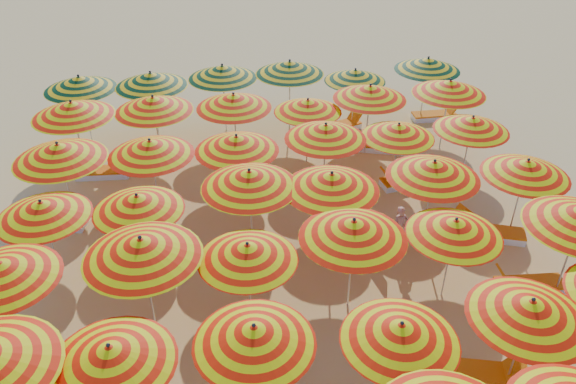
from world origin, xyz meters
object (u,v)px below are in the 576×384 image
object	(u,v)px
umbrella_35	(450,87)
lounger_12	(380,146)
umbrella_15	(353,229)
umbrella_29	(472,124)
umbrella_20	(249,179)
umbrella_40	(355,75)
lounger_10	(405,181)
umbrella_18	(42,209)
umbrella_33	(308,106)
umbrella_38	(222,72)
lounger_6	(352,252)
umbrella_23	(526,168)
lounger_13	(340,127)
umbrella_8	(254,335)
umbrella_14	(248,252)
umbrella_9	(401,333)
umbrella_26	(237,143)
umbrella_21	(332,182)
umbrella_22	(434,170)
umbrella_7	(111,355)
lounger_11	(104,172)
umbrella_24	(59,152)
umbrella_25	(150,148)
umbrella_12	(1,270)
umbrella_30	(72,109)
umbrella_31	(153,104)
umbrella_39	(290,68)
lounger_7	(442,230)
lounger_14	(435,115)
umbrella_16	(455,228)
umbrella_32	(234,101)
umbrella_19	(138,203)
beachgoer_a	(400,228)
lounger_5	(528,285)
umbrella_36	(80,83)
umbrella_41	(428,64)
umbrella_37	(151,79)
lounger_8	(491,233)
lounger_9	(54,222)
lounger_4	(479,374)

from	to	relation	value
umbrella_35	lounger_12	xyz separation A→B (m)	(-2.15, 0.16, -2.17)
umbrella_15	umbrella_29	distance (m)	6.86
lounger_12	umbrella_20	bearing A→B (deg)	-118.49
umbrella_40	lounger_10	world-z (taller)	umbrella_40
umbrella_18	umbrella_33	bearing A→B (deg)	34.01
umbrella_38	lounger_6	world-z (taller)	umbrella_38
umbrella_23	lounger_13	distance (m)	8.00
umbrella_8	umbrella_14	bearing A→B (deg)	88.04
umbrella_9	umbrella_26	world-z (taller)	umbrella_26
umbrella_21	umbrella_22	size ratio (longest dim) A/B	0.94
umbrella_7	lounger_11	xyz separation A→B (m)	(-1.64, 9.63, -1.97)
umbrella_24	lounger_10	size ratio (longest dim) A/B	1.77
umbrella_25	lounger_12	xyz separation A→B (m)	(7.59, 2.84, -2.09)
umbrella_12	umbrella_30	xyz separation A→B (m)	(0.20, 7.29, 0.20)
umbrella_31	umbrella_39	size ratio (longest dim) A/B	1.09
umbrella_23	lounger_7	xyz separation A→B (m)	(-1.94, 0.22, -2.02)
lounger_6	lounger_14	distance (m)	9.35
umbrella_16	umbrella_31	size ratio (longest dim) A/B	0.87
umbrella_25	lounger_10	xyz separation A→B (m)	(7.75, 0.50, -2.09)
umbrella_15	umbrella_32	xyz separation A→B (m)	(-2.18, 7.19, 0.01)
lounger_6	umbrella_33	bearing A→B (deg)	111.31
umbrella_24	umbrella_30	size ratio (longest dim) A/B	1.17
umbrella_19	umbrella_23	xyz separation A→B (m)	(10.04, 0.08, 0.08)
umbrella_14	umbrella_35	size ratio (longest dim) A/B	1.09
beachgoer_a	umbrella_23	bearing A→B (deg)	-12.56
lounger_5	lounger_7	bearing A→B (deg)	-58.42
umbrella_12	umbrella_36	xyz separation A→B (m)	(0.04, 9.59, 0.14)
umbrella_14	umbrella_22	world-z (taller)	umbrella_22
umbrella_14	umbrella_41	size ratio (longest dim) A/B	0.99
umbrella_37	umbrella_41	bearing A→B (deg)	1.29
umbrella_22	umbrella_33	bearing A→B (deg)	117.51
umbrella_36	lounger_7	world-z (taller)	umbrella_36
umbrella_33	lounger_8	distance (m)	6.88
lounger_7	umbrella_9	bearing A→B (deg)	-139.00
umbrella_12	umbrella_29	bearing A→B (deg)	22.21
lounger_11	lounger_9	bearing A→B (deg)	-108.86
umbrella_41	umbrella_20	bearing A→B (deg)	-135.44
umbrella_12	lounger_10	world-z (taller)	umbrella_12
lounger_8	lounger_10	size ratio (longest dim) A/B	1.01
lounger_5	lounger_8	size ratio (longest dim) A/B	0.97
umbrella_20	umbrella_22	size ratio (longest dim) A/B	1.06
umbrella_22	beachgoer_a	distance (m)	1.83
umbrella_29	lounger_13	bearing A→B (deg)	125.47
umbrella_25	lounger_4	xyz separation A→B (m)	(6.88, -7.02, -2.09)
umbrella_41	lounger_13	distance (m)	3.97
umbrella_18	beachgoer_a	size ratio (longest dim) A/B	1.92
lounger_10	beachgoer_a	distance (m)	3.29
umbrella_15	umbrella_37	xyz separation A→B (m)	(-4.91, 9.28, 0.07)
lounger_7	lounger_12	size ratio (longest dim) A/B	1.00
umbrella_40	umbrella_20	bearing A→B (deg)	-122.76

